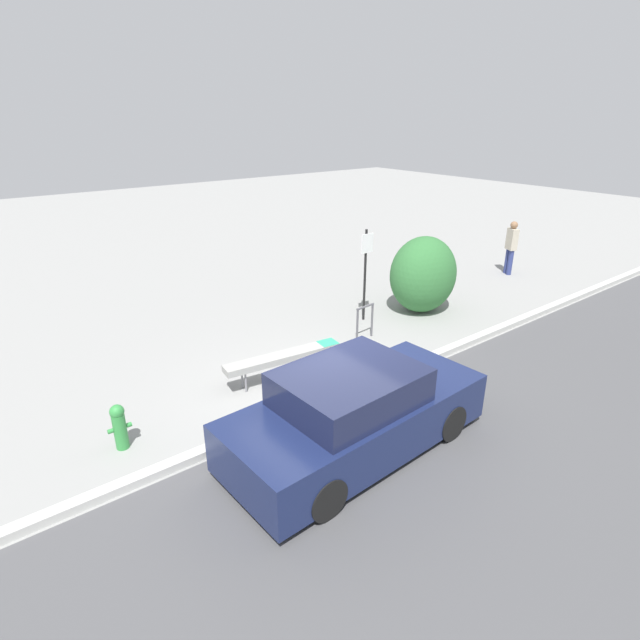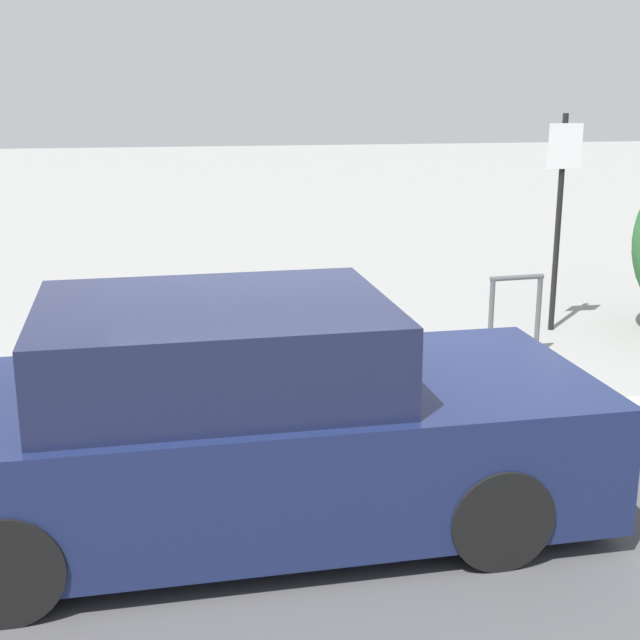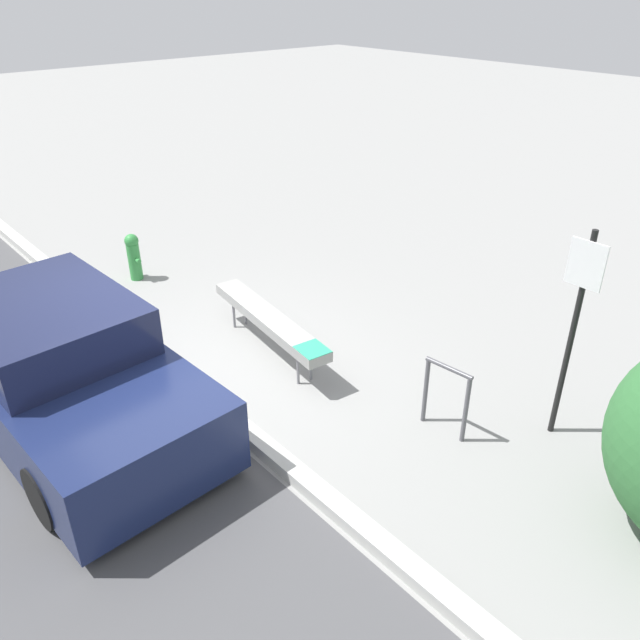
# 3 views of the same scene
# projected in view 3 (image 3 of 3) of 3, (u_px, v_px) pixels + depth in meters

# --- Properties ---
(ground_plane) EXTENTS (60.00, 60.00, 0.00)m
(ground_plane) POSITION_uv_depth(u_px,v_px,m) (188.00, 387.00, 7.47)
(ground_plane) COLOR gray
(curb) EXTENTS (60.00, 0.20, 0.13)m
(curb) POSITION_uv_depth(u_px,v_px,m) (187.00, 382.00, 7.44)
(curb) COLOR #B7B7B2
(curb) RESTS_ON ground_plane
(bench) EXTENTS (2.40, 0.62, 0.55)m
(bench) POSITION_uv_depth(u_px,v_px,m) (269.00, 320.00, 7.94)
(bench) COLOR gray
(bench) RESTS_ON ground_plane
(bike_rack) EXTENTS (0.55, 0.10, 0.83)m
(bike_rack) POSITION_uv_depth(u_px,v_px,m) (446.00, 392.00, 6.52)
(bike_rack) COLOR #515156
(bike_rack) RESTS_ON ground_plane
(sign_post) EXTENTS (0.36, 0.08, 2.30)m
(sign_post) POSITION_uv_depth(u_px,v_px,m) (575.00, 319.00, 6.08)
(sign_post) COLOR black
(sign_post) RESTS_ON ground_plane
(fire_hydrant) EXTENTS (0.36, 0.22, 0.77)m
(fire_hydrant) POSITION_uv_depth(u_px,v_px,m) (134.00, 255.00, 9.94)
(fire_hydrant) COLOR #338C3F
(fire_hydrant) RESTS_ON ground_plane
(parked_car_near) EXTENTS (4.28, 1.91, 1.41)m
(parked_car_near) POSITION_uv_depth(u_px,v_px,m) (61.00, 368.00, 6.66)
(parked_car_near) COLOR black
(parked_car_near) RESTS_ON ground_plane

